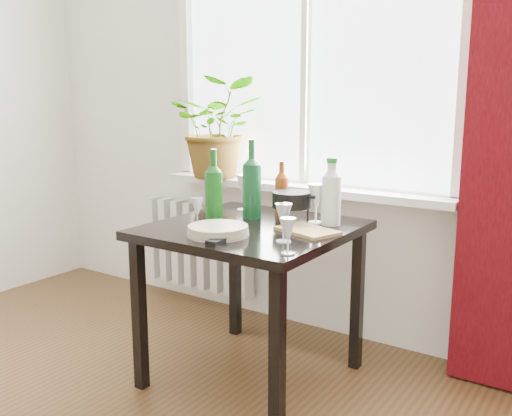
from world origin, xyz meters
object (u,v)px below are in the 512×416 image
Objects in this scene: tv_remote at (223,239)px; wineglass_far_right at (288,236)px; wine_bottle_left at (214,185)px; bottle_amber at (282,188)px; wineglass_back_left at (244,192)px; plate_stack at (218,230)px; potted_plant at (219,128)px; cleaning_bottle at (331,191)px; radiator at (198,245)px; fondue_pot at (292,207)px; table at (252,245)px; wineglass_back_center at (316,203)px; wine_bottle_right at (252,178)px; wineglass_front_right at (284,223)px; cutting_board at (307,231)px; wineglass_front_left at (197,211)px.

wineglass_far_right is at bearing -5.05° from tv_remote.
wine_bottle_left reaches higher than bottle_amber.
wine_bottle_left reaches higher than tv_remote.
plate_stack is at bearing -66.41° from wineglass_back_left.
potted_plant is at bearing 138.69° from wineglass_far_right.
cleaning_bottle reaches higher than plate_stack.
fondue_pot is at bearing -25.60° from radiator.
table is 0.26m from plate_stack.
wine_bottle_left reaches higher than wineglass_back_center.
cleaning_bottle is at bearing -20.05° from radiator.
wineglass_back_center is (0.31, 0.06, -0.10)m from wine_bottle_right.
wineglass_back_left is (-0.52, 0.05, -0.06)m from cleaning_bottle.
wine_bottle_left is (0.66, -0.67, 0.53)m from radiator.
fondue_pot is at bearing -15.53° from wineglass_back_left.
wineglass_back_left is at bearing 136.63° from wine_bottle_right.
wine_bottle_left is at bearing -81.67° from wineglass_back_left.
wineglass_front_right is 0.78× the size of fondue_pot.
potted_plant is 3.31× the size of tv_remote.
bottle_amber reaches higher than cutting_board.
wineglass_front_right is 0.18m from wineglass_far_right.
plate_stack is (-0.23, -0.44, -0.07)m from wineglass_back_center.
plate_stack is at bearing 136.71° from tv_remote.
wineglass_front_left is at bearing -146.61° from table.
wineglass_far_right is (0.47, -0.45, -0.12)m from wine_bottle_right.
wineglass_back_center is at bearing 11.79° from wine_bottle_right.
cleaning_bottle reaches higher than radiator.
cleaning_bottle is 0.24m from cutting_board.
wine_bottle_right is 1.49× the size of cutting_board.
tv_remote is at bearing -51.60° from potted_plant.
wineglass_front_left is (0.41, -0.69, -0.33)m from potted_plant.
wine_bottle_left reaches higher than wineglass_far_right.
wine_bottle_left is at bearing -148.90° from wineglass_back_center.
wineglass_front_left is (-0.49, -0.35, -0.09)m from cleaning_bottle.
wine_bottle_right is 3.00× the size of wineglass_front_left.
wine_bottle_left is 1.83× the size of wineglass_back_center.
plate_stack is 0.10m from tv_remote.
wineglass_far_right is (0.10, -0.14, -0.01)m from wineglass_front_right.
cleaning_bottle is at bearing 88.12° from wineglass_front_right.
potted_plant reaches higher than bottle_amber.
wine_bottle_left is at bearing 78.22° from wineglass_front_left.
wineglass_far_right reaches higher than tv_remote.
wineglass_back_left reaches higher than tv_remote.
wineglass_far_right is (0.09, -0.53, -0.09)m from cleaning_bottle.
fondue_pot is at bearing 10.12° from wine_bottle_right.
wineglass_front_left is 0.50× the size of cutting_board.
wineglass_front_left is 0.62× the size of fondue_pot.
potted_plant is (0.24, -0.07, 0.75)m from radiator.
wine_bottle_right is 2.05× the size of wineglass_back_left.
wine_bottle_left is at bearing -167.82° from table.
potted_plant is 4.50× the size of wineglass_front_left.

